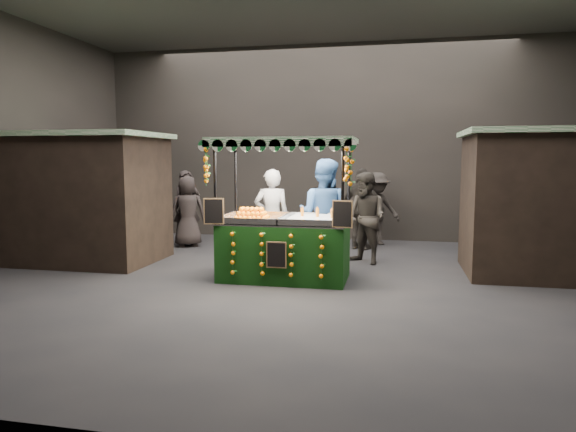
# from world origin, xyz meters

# --- Properties ---
(ground) EXTENTS (12.00, 12.00, 0.00)m
(ground) POSITION_xyz_m (0.00, 0.00, 0.00)
(ground) COLOR black
(ground) RESTS_ON ground
(market_hall) EXTENTS (12.10, 10.10, 5.05)m
(market_hall) POSITION_xyz_m (0.00, 0.00, 3.38)
(market_hall) COLOR black
(market_hall) RESTS_ON ground
(neighbour_stall_left) EXTENTS (3.00, 2.20, 2.60)m
(neighbour_stall_left) POSITION_xyz_m (-4.40, 1.00, 1.31)
(neighbour_stall_left) COLOR black
(neighbour_stall_left) RESTS_ON ground
(neighbour_stall_right) EXTENTS (3.00, 2.20, 2.60)m
(neighbour_stall_right) POSITION_xyz_m (4.40, 1.50, 1.31)
(neighbour_stall_right) COLOR black
(neighbour_stall_right) RESTS_ON ground
(juice_stall) EXTENTS (2.51, 1.48, 2.43)m
(juice_stall) POSITION_xyz_m (-0.13, 0.21, 0.75)
(juice_stall) COLOR black
(juice_stall) RESTS_ON ground
(vendor_grey) EXTENTS (0.78, 0.60, 1.89)m
(vendor_grey) POSITION_xyz_m (-0.64, 1.37, 0.94)
(vendor_grey) COLOR gray
(vendor_grey) RESTS_ON ground
(vendor_blue) EXTENTS (1.16, 0.99, 2.08)m
(vendor_blue) POSITION_xyz_m (0.43, 1.08, 1.04)
(vendor_blue) COLOR navy
(vendor_blue) RESTS_ON ground
(shopper_0) EXTENTS (0.79, 0.71, 1.80)m
(shopper_0) POSITION_xyz_m (-3.24, 3.36, 0.90)
(shopper_0) COLOR black
(shopper_0) RESTS_ON ground
(shopper_1) EXTENTS (1.12, 1.09, 1.83)m
(shopper_1) POSITION_xyz_m (1.16, 1.89, 0.91)
(shopper_1) COLOR #2B2723
(shopper_1) RESTS_ON ground
(shopper_2) EXTENTS (1.18, 0.83, 1.87)m
(shopper_2) POSITION_xyz_m (0.98, 3.51, 0.93)
(shopper_2) COLOR black
(shopper_2) RESTS_ON ground
(shopper_3) EXTENTS (1.30, 1.05, 1.75)m
(shopper_3) POSITION_xyz_m (1.29, 4.22, 0.88)
(shopper_3) COLOR black
(shopper_3) RESTS_ON ground
(shopper_4) EXTENTS (0.98, 0.84, 1.69)m
(shopper_4) POSITION_xyz_m (-3.10, 3.06, 0.85)
(shopper_4) COLOR black
(shopper_4) RESTS_ON ground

